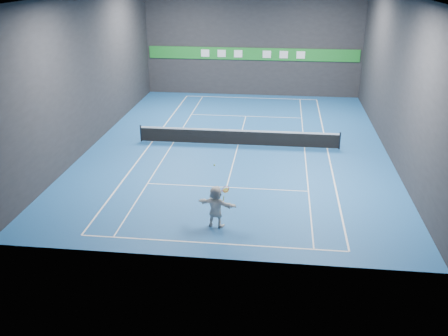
# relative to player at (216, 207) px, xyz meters

# --- Properties ---
(ground) EXTENTS (26.00, 26.00, 0.00)m
(ground) POSITION_rel_player_xyz_m (0.01, 10.45, -0.94)
(ground) COLOR #1A5293
(ground) RESTS_ON ground
(wall_back) EXTENTS (18.00, 0.10, 9.00)m
(wall_back) POSITION_rel_player_xyz_m (0.01, 23.45, 3.56)
(wall_back) COLOR #242326
(wall_back) RESTS_ON ground
(wall_front) EXTENTS (18.00, 0.10, 9.00)m
(wall_front) POSITION_rel_player_xyz_m (0.01, -2.55, 3.56)
(wall_front) COLOR #242326
(wall_front) RESTS_ON ground
(wall_left) EXTENTS (0.10, 26.00, 9.00)m
(wall_left) POSITION_rel_player_xyz_m (-8.99, 10.45, 3.56)
(wall_left) COLOR #242326
(wall_left) RESTS_ON ground
(wall_right) EXTENTS (0.10, 26.00, 9.00)m
(wall_right) POSITION_rel_player_xyz_m (9.01, 10.45, 3.56)
(wall_right) COLOR #242326
(wall_right) RESTS_ON ground
(baseline_near) EXTENTS (10.98, 0.08, 0.01)m
(baseline_near) POSITION_rel_player_xyz_m (0.01, -1.44, -0.94)
(baseline_near) COLOR white
(baseline_near) RESTS_ON ground
(baseline_far) EXTENTS (10.98, 0.08, 0.01)m
(baseline_far) POSITION_rel_player_xyz_m (0.01, 22.34, -0.94)
(baseline_far) COLOR white
(baseline_far) RESTS_ON ground
(sideline_doubles_left) EXTENTS (0.08, 23.78, 0.01)m
(sideline_doubles_left) POSITION_rel_player_xyz_m (-5.48, 10.45, -0.94)
(sideline_doubles_left) COLOR white
(sideline_doubles_left) RESTS_ON ground
(sideline_doubles_right) EXTENTS (0.08, 23.78, 0.01)m
(sideline_doubles_right) POSITION_rel_player_xyz_m (5.50, 10.45, -0.94)
(sideline_doubles_right) COLOR white
(sideline_doubles_right) RESTS_ON ground
(sideline_singles_left) EXTENTS (0.06, 23.78, 0.01)m
(sideline_singles_left) POSITION_rel_player_xyz_m (-4.10, 10.45, -0.94)
(sideline_singles_left) COLOR white
(sideline_singles_left) RESTS_ON ground
(sideline_singles_right) EXTENTS (0.06, 23.78, 0.01)m
(sideline_singles_right) POSITION_rel_player_xyz_m (4.12, 10.45, -0.94)
(sideline_singles_right) COLOR white
(sideline_singles_right) RESTS_ON ground
(service_line_near) EXTENTS (8.23, 0.06, 0.01)m
(service_line_near) POSITION_rel_player_xyz_m (0.01, 4.05, -0.94)
(service_line_near) COLOR white
(service_line_near) RESTS_ON ground
(service_line_far) EXTENTS (8.23, 0.06, 0.01)m
(service_line_far) POSITION_rel_player_xyz_m (0.01, 16.85, -0.94)
(service_line_far) COLOR white
(service_line_far) RESTS_ON ground
(center_service_line) EXTENTS (0.06, 12.80, 0.01)m
(center_service_line) POSITION_rel_player_xyz_m (0.01, 10.45, -0.94)
(center_service_line) COLOR white
(center_service_line) RESTS_ON ground
(player) EXTENTS (1.82, 0.96, 1.88)m
(player) POSITION_rel_player_xyz_m (0.00, 0.00, 0.00)
(player) COLOR silver
(player) RESTS_ON ground
(tennis_ball) EXTENTS (0.07, 0.07, 0.07)m
(tennis_ball) POSITION_rel_player_xyz_m (-0.09, 0.21, 1.82)
(tennis_ball) COLOR #C9D723
(tennis_ball) RESTS_ON player
(tennis_net) EXTENTS (12.50, 0.10, 1.07)m
(tennis_net) POSITION_rel_player_xyz_m (0.01, 10.45, -0.40)
(tennis_net) COLOR black
(tennis_net) RESTS_ON ground
(sponsor_banner) EXTENTS (17.64, 0.11, 1.00)m
(sponsor_banner) POSITION_rel_player_xyz_m (0.01, 23.38, 2.56)
(sponsor_banner) COLOR #1B7F28
(sponsor_banner) RESTS_ON wall_back
(tennis_racket) EXTENTS (0.40, 0.34, 0.71)m
(tennis_racket) POSITION_rel_player_xyz_m (0.40, 0.05, 0.76)
(tennis_racket) COLOR #B41314
(tennis_racket) RESTS_ON player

